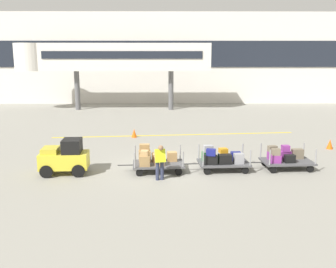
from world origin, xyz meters
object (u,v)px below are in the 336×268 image
Objects in this scene: baggage_tug at (65,157)px; baggage_cart_lead at (155,160)px; safety_cone_near at (134,133)px; safety_cone_far at (330,144)px; baggage_cart_middle at (222,159)px; baggage_handler at (160,161)px; baggage_cart_tail at (285,158)px.

baggage_tug is 4.00m from baggage_cart_lead.
safety_cone_near and safety_cone_far have the same top height.
baggage_cart_middle is 1.95× the size of baggage_handler.
baggage_tug is at bearing -176.58° from baggage_cart_middle.
baggage_cart_middle is (7.08, 0.42, -0.20)m from baggage_tug.
baggage_tug is at bearing 167.30° from baggage_handler.
safety_cone_near is at bearing 101.67° from baggage_handler.
baggage_tug reaches higher than baggage_cart_middle.
baggage_cart_lead is 5.53× the size of safety_cone_far.
baggage_cart_tail is at bearing -134.67° from safety_cone_far.
baggage_cart_middle is 8.63m from safety_cone_near.
baggage_handler is at bearing -12.70° from baggage_tug.
baggage_cart_tail is at bearing -42.74° from safety_cone_near.
safety_cone_near is (-7.60, 7.03, -0.25)m from baggage_cart_tail.
baggage_cart_tail reaches higher than safety_cone_far.
baggage_tug is at bearing -107.69° from safety_cone_near.
baggage_handler is at bearing -164.25° from baggage_cart_tail.
baggage_cart_lead reaches higher than baggage_cart_middle.
baggage_tug is 7.09m from baggage_cart_middle.
safety_cone_far is (3.77, 3.82, -0.25)m from baggage_cart_tail.
baggage_cart_tail is at bearing 4.99° from baggage_cart_middle.
baggage_cart_lead reaches higher than safety_cone_far.
safety_cone_far is (6.76, 4.08, -0.28)m from baggage_cart_middle.
baggage_cart_lead is 7.57m from safety_cone_near.
baggage_tug is at bearing -176.12° from baggage_cart_tail.
baggage_cart_middle is at bearing 25.99° from baggage_handler.
safety_cone_near is at bearing 101.62° from baggage_cart_lead.
safety_cone_far is at bearing 31.10° from baggage_cart_middle.
baggage_tug is at bearing -175.68° from baggage_cart_lead.
baggage_cart_middle is 7.90m from safety_cone_far.
baggage_tug is 4.36m from baggage_handler.
baggage_tug reaches higher than baggage_cart_tail.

